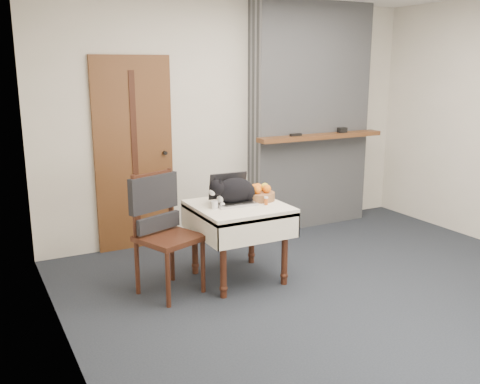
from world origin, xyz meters
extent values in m
plane|color=black|center=(0.00, 0.00, 0.00)|extent=(4.50, 4.50, 0.00)
cube|color=beige|center=(0.00, 2.00, 1.30)|extent=(4.50, 0.02, 2.60)
cube|color=beige|center=(-2.25, 0.00, 1.30)|extent=(0.02, 4.00, 2.60)
cube|color=brown|center=(-1.20, 1.98, 1.00)|extent=(0.82, 0.05, 2.00)
cube|color=#3A1B0F|center=(-1.20, 1.95, 1.00)|extent=(0.06, 0.01, 1.70)
cylinder|color=black|center=(-0.88, 1.93, 1.00)|extent=(0.04, 0.06, 0.04)
cube|color=gray|center=(0.90, 1.85, 1.30)|extent=(1.50, 0.30, 2.60)
cube|color=brown|center=(0.90, 1.61, 1.10)|extent=(1.62, 0.18, 0.05)
cube|color=black|center=(0.55, 1.61, 1.14)|extent=(0.14, 0.04, 0.03)
cube|color=black|center=(1.20, 1.61, 1.16)|extent=(0.10, 0.07, 0.06)
cylinder|color=#3A1B0F|center=(-0.96, 0.38, 0.32)|extent=(0.06, 0.06, 0.64)
sphere|color=#3A1B0F|center=(-0.96, 0.38, 0.08)|extent=(0.07, 0.07, 0.07)
cylinder|color=#3A1B0F|center=(-0.36, 0.38, 0.32)|extent=(0.06, 0.06, 0.64)
sphere|color=#3A1B0F|center=(-0.36, 0.38, 0.08)|extent=(0.07, 0.07, 0.07)
cylinder|color=#3A1B0F|center=(-0.96, 0.98, 0.32)|extent=(0.06, 0.06, 0.64)
sphere|color=#3A1B0F|center=(-0.96, 0.98, 0.08)|extent=(0.07, 0.07, 0.07)
cylinder|color=#3A1B0F|center=(-0.36, 0.98, 0.32)|extent=(0.06, 0.06, 0.64)
sphere|color=#3A1B0F|center=(-0.36, 0.98, 0.08)|extent=(0.07, 0.07, 0.07)
cube|color=beige|center=(-0.66, 0.68, 0.67)|extent=(0.78, 0.78, 0.06)
cube|color=beige|center=(-0.66, 0.30, 0.56)|extent=(0.78, 0.01, 0.22)
cube|color=beige|center=(-0.66, 1.07, 0.56)|extent=(0.78, 0.01, 0.22)
cube|color=beige|center=(-1.04, 0.68, 0.56)|extent=(0.01, 0.78, 0.22)
cube|color=beige|center=(-0.27, 0.68, 0.56)|extent=(0.01, 0.78, 0.22)
cube|color=#B7B7BC|center=(-0.69, 0.70, 0.71)|extent=(0.37, 0.26, 0.02)
cube|color=black|center=(-0.69, 0.70, 0.72)|extent=(0.30, 0.18, 0.00)
cube|color=black|center=(-0.68, 0.85, 0.84)|extent=(0.36, 0.08, 0.24)
cube|color=#AEC8FE|center=(-0.68, 0.85, 0.84)|extent=(0.33, 0.07, 0.22)
ellipsoid|color=black|center=(-0.68, 0.73, 0.82)|extent=(0.39, 0.26, 0.23)
ellipsoid|color=black|center=(-0.57, 0.74, 0.79)|extent=(0.22, 0.23, 0.19)
sphere|color=black|center=(-0.86, 0.70, 0.87)|extent=(0.15, 0.15, 0.13)
ellipsoid|color=white|center=(-0.90, 0.69, 0.84)|extent=(0.07, 0.08, 0.06)
ellipsoid|color=white|center=(-0.83, 0.71, 0.77)|extent=(0.07, 0.09, 0.09)
cone|color=black|center=(-0.84, 0.66, 0.94)|extent=(0.05, 0.06, 0.06)
cone|color=black|center=(-0.85, 0.74, 0.94)|extent=(0.05, 0.06, 0.06)
cylinder|color=black|center=(-0.48, 0.68, 0.73)|extent=(0.20, 0.08, 0.04)
sphere|color=white|center=(-0.83, 0.66, 0.72)|extent=(0.04, 0.04, 0.04)
sphere|color=white|center=(-0.84, 0.75, 0.72)|extent=(0.04, 0.04, 0.04)
cylinder|color=white|center=(-0.90, 0.66, 0.73)|extent=(0.06, 0.06, 0.07)
cylinder|color=#B54D16|center=(-0.45, 0.56, 0.73)|extent=(0.03, 0.03, 0.06)
cylinder|color=silver|center=(-0.45, 0.56, 0.77)|extent=(0.04, 0.04, 0.01)
cylinder|color=#965D3C|center=(-0.41, 0.73, 0.74)|extent=(0.26, 0.26, 0.07)
sphere|color=#E04912|center=(-0.46, 0.70, 0.81)|extent=(0.08, 0.08, 0.08)
sphere|color=#E04912|center=(-0.37, 0.69, 0.81)|extent=(0.08, 0.08, 0.08)
sphere|color=#E04912|center=(-0.41, 0.78, 0.81)|extent=(0.08, 0.08, 0.08)
sphere|color=gold|center=(-0.34, 0.76, 0.81)|extent=(0.08, 0.08, 0.08)
sphere|color=#E04912|center=(-0.45, 0.77, 0.81)|extent=(0.08, 0.08, 0.08)
cube|color=black|center=(-0.51, 0.77, 0.70)|extent=(0.12, 0.03, 0.01)
cube|color=#3A1B0F|center=(-1.31, 0.68, 0.49)|extent=(0.59, 0.59, 0.04)
cylinder|color=#3A1B0F|center=(-1.43, 0.43, 0.25)|extent=(0.04, 0.04, 0.49)
cylinder|color=#3A1B0F|center=(-1.06, 0.57, 0.25)|extent=(0.04, 0.04, 0.49)
cylinder|color=#3A1B0F|center=(-1.57, 0.79, 0.25)|extent=(0.04, 0.04, 0.49)
cylinder|color=#3A1B0F|center=(-1.20, 0.93, 0.25)|extent=(0.04, 0.04, 0.49)
cylinder|color=#3A1B0F|center=(-1.57, 0.79, 0.76)|extent=(0.04, 0.04, 0.54)
cylinder|color=#3A1B0F|center=(-1.20, 0.93, 0.76)|extent=(0.04, 0.04, 0.54)
cube|color=#3A1B0F|center=(-1.38, 0.86, 0.87)|extent=(0.38, 0.17, 0.31)
cube|color=black|center=(-1.38, 0.85, 0.85)|extent=(0.47, 0.23, 0.31)
camera|label=1|loc=(-2.77, -3.36, 1.91)|focal=40.00mm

